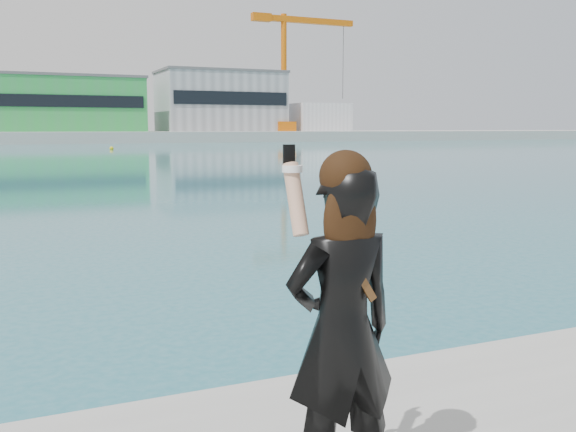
# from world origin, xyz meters

# --- Properties ---
(far_quay) EXTENTS (320.00, 40.00, 2.00)m
(far_quay) POSITION_xyz_m (0.00, 130.00, 1.00)
(far_quay) COLOR #9E9E99
(far_quay) RESTS_ON ground
(warehouse_green) EXTENTS (30.60, 16.36, 10.50)m
(warehouse_green) POSITION_xyz_m (8.00, 127.98, 7.26)
(warehouse_green) COLOR green
(warehouse_green) RESTS_ON far_quay
(warehouse_grey_right) EXTENTS (25.50, 15.35, 12.50)m
(warehouse_grey_right) POSITION_xyz_m (40.00, 127.98, 8.26)
(warehouse_grey_right) COLOR gray
(warehouse_grey_right) RESTS_ON far_quay
(ancillary_shed) EXTENTS (12.00, 10.00, 6.00)m
(ancillary_shed) POSITION_xyz_m (62.00, 126.00, 5.00)
(ancillary_shed) COLOR silver
(ancillary_shed) RESTS_ON far_quay
(dock_crane) EXTENTS (23.00, 4.00, 24.00)m
(dock_crane) POSITION_xyz_m (53.20, 122.00, 15.07)
(dock_crane) COLOR orange
(dock_crane) RESTS_ON far_quay
(flagpole_right) EXTENTS (1.28, 0.16, 8.00)m
(flagpole_right) POSITION_xyz_m (22.09, 121.00, 6.54)
(flagpole_right) COLOR silver
(flagpole_right) RESTS_ON far_quay
(buoy_near) EXTENTS (0.50, 0.50, 0.50)m
(buoy_near) POSITION_xyz_m (10.15, 79.61, 0.00)
(buoy_near) COLOR #D8C30B
(buoy_near) RESTS_ON ground
(woman) EXTENTS (0.65, 0.44, 1.85)m
(woman) POSITION_xyz_m (-0.42, -0.58, 1.73)
(woman) COLOR black
(woman) RESTS_ON near_quay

